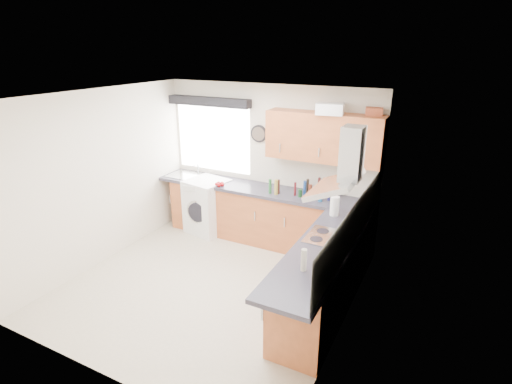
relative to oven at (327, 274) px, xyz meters
The scene contains 38 objects.
ground_plane 1.59m from the oven, 168.69° to the right, with size 3.60×3.60×0.00m, color beige.
ceiling 2.58m from the oven, 168.69° to the right, with size 3.60×3.60×0.02m, color white.
wall_back 2.28m from the oven, 135.00° to the left, with size 3.60×0.02×2.50m, color silver.
wall_front 2.71m from the oven, 125.54° to the right, with size 3.60×0.02×2.50m, color silver.
wall_left 3.41m from the oven, behind, with size 0.02×3.60×2.50m, color silver.
wall_right 0.93m from the oven, 45.00° to the right, with size 0.02×3.60×2.50m, color silver.
window 3.16m from the oven, 149.70° to the left, with size 1.40×0.02×1.10m, color white.
window_blind 3.40m from the oven, 151.23° to the left, with size 1.50×0.18×0.14m, color black.
splashback 0.81m from the oven, ahead, with size 0.01×3.00×0.54m, color white.
base_cab_back 2.01m from the oven, 142.90° to the left, with size 3.00×0.58×0.86m, color #A1512A.
base_cab_corner 1.20m from the oven, 90.00° to the left, with size 0.60×0.60×0.86m, color #A1512A.
base_cab_right 0.15m from the oven, 86.19° to the right, with size 0.58×2.10×0.86m, color #A1512A.
worktop_back 1.98m from the oven, 141.34° to the left, with size 3.60×0.62×0.05m, color #2C2A35.
worktop_right 0.55m from the oven, 90.00° to the right, with size 0.62×2.42×0.05m, color #2C2A35.
sink 3.12m from the oven, 157.02° to the left, with size 0.84×0.46×0.10m, color #AEB1B9, non-canonical shape.
oven is the anchor object (origin of this frame).
hob_plate 0.49m from the oven, 90.00° to the left, with size 0.52×0.52×0.01m, color #AEB1B9.
extractor_hood 1.35m from the oven, ahead, with size 0.52×0.78×0.66m, color #AEB1B9, non-canonical shape.
upper_cabinets 1.99m from the oven, 112.54° to the left, with size 1.70×0.35×0.70m, color #A1512A.
washing_machine 2.69m from the oven, 155.90° to the left, with size 0.63×0.61×0.92m, color white.
wall_clock 2.57m from the oven, 138.90° to the left, with size 0.28×0.28×0.04m, color black.
casserole 2.22m from the oven, 110.37° to the left, with size 0.36×0.26×0.15m, color white.
storage_box 2.28m from the oven, 85.97° to the left, with size 0.23×0.19×0.10m, color #AC4E2F.
utensil_pot 1.55m from the oven, 104.04° to the left, with size 0.10×0.10×0.13m, color slate.
kitchen_roll 0.93m from the oven, 102.32° to the left, with size 0.12×0.12×0.26m, color white.
tomato_cluster 2.41m from the oven, 154.90° to the left, with size 0.14×0.14×0.06m, color #A40A0F, non-canonical shape.
jar_0 1.71m from the oven, 136.04° to the left, with size 0.04×0.04×0.22m, color #3F1A16.
jar_1 1.62m from the oven, 113.48° to the left, with size 0.04×0.04×0.26m, color #521D1D.
jar_2 1.51m from the oven, 119.15° to the left, with size 0.05×0.05×0.18m, color #612414.
jar_3 1.36m from the oven, 107.67° to the left, with size 0.04×0.04×0.15m, color navy.
jar_4 1.66m from the oven, 119.74° to the left, with size 0.04×0.04×0.22m, color #2C2218.
jar_5 1.75m from the oven, 140.21° to the left, with size 0.05×0.05×0.23m, color #1F5829.
jar_6 1.33m from the oven, 113.68° to the left, with size 0.06×0.06×0.24m, color #1B5183.
jar_7 1.68m from the oven, 137.85° to the left, with size 0.06×0.06×0.23m, color #A28D38.
jar_8 1.59m from the oven, 121.90° to the left, with size 0.05×0.05×0.21m, color navy.
jar_9 1.56m from the oven, 127.98° to the left, with size 0.04×0.04×0.21m, color #501016.
jar_10 1.48m from the oven, 125.55° to the left, with size 0.06×0.06×0.12m, color #133719.
bottle_0 1.01m from the oven, 91.38° to the right, with size 0.06×0.06×0.24m, color #AEA694.
Camera 1 is at (2.64, -3.85, 3.04)m, focal length 28.00 mm.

